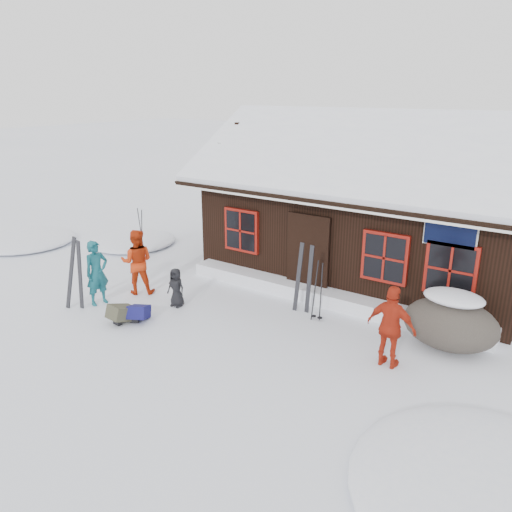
% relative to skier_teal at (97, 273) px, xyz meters
% --- Properties ---
extents(ground, '(120.00, 120.00, 0.00)m').
position_rel_skier_teal_xyz_m(ground, '(2.92, 0.81, -0.78)').
color(ground, white).
rests_on(ground, ground).
extents(mountain_hut, '(8.90, 6.09, 4.42)m').
position_rel_skier_teal_xyz_m(mountain_hut, '(4.42, 5.80, 0.80)').
color(mountain_hut, black).
rests_on(mountain_hut, ground).
extents(snow_drift, '(7.60, 0.60, 0.35)m').
position_rel_skier_teal_xyz_m(snow_drift, '(4.42, 3.06, -0.60)').
color(snow_drift, white).
rests_on(snow_drift, ground).
extents(snow_mounds, '(20.60, 13.20, 0.48)m').
position_rel_skier_teal_xyz_m(snow_mounds, '(4.57, 2.68, -0.78)').
color(snow_mounds, white).
rests_on(snow_mounds, ground).
extents(skier_teal, '(0.46, 0.62, 1.55)m').
position_rel_skier_teal_xyz_m(skier_teal, '(0.00, 0.00, 0.00)').
color(skier_teal, '#145761').
rests_on(skier_teal, ground).
extents(skier_orange_left, '(1.01, 0.98, 1.63)m').
position_rel_skier_teal_xyz_m(skier_orange_left, '(0.27, 1.00, 0.04)').
color(skier_orange_left, red).
rests_on(skier_orange_left, ground).
extents(skier_orange_right, '(0.94, 0.44, 1.57)m').
position_rel_skier_teal_xyz_m(skier_orange_right, '(6.68, 1.17, 0.01)').
color(skier_orange_right, '#AC2511').
rests_on(skier_orange_right, ground).
extents(skier_crouched, '(0.47, 0.33, 0.93)m').
position_rel_skier_teal_xyz_m(skier_crouched, '(1.61, 0.94, -0.31)').
color(skier_crouched, black).
rests_on(skier_crouched, ground).
extents(boulder, '(1.82, 1.36, 1.07)m').
position_rel_skier_teal_xyz_m(boulder, '(7.40, 2.52, -0.24)').
color(boulder, '#484139').
rests_on(boulder, ground).
extents(ski_pair_left, '(0.72, 0.23, 1.79)m').
position_rel_skier_teal_xyz_m(ski_pair_left, '(-0.12, -0.49, 0.08)').
color(ski_pair_left, black).
rests_on(ski_pair_left, ground).
extents(ski_pair_mid, '(0.45, 0.38, 1.57)m').
position_rel_skier_teal_xyz_m(ski_pair_mid, '(-1.62, 2.90, -0.04)').
color(ski_pair_mid, black).
rests_on(ski_pair_mid, ground).
extents(ski_pair_right, '(0.50, 0.10, 1.70)m').
position_rel_skier_teal_xyz_m(ski_pair_right, '(4.22, 2.33, 0.02)').
color(ski_pair_right, black).
rests_on(ski_pair_right, ground).
extents(ski_poles, '(0.25, 0.13, 1.42)m').
position_rel_skier_teal_xyz_m(ski_poles, '(4.69, 2.13, -0.11)').
color(ski_poles, black).
rests_on(ski_poles, ground).
extents(backpack_blue, '(0.59, 0.64, 0.28)m').
position_rel_skier_teal_xyz_m(backpack_blue, '(1.48, -0.12, -0.64)').
color(backpack_blue, '#131251').
rests_on(backpack_blue, ground).
extents(backpack_olive, '(0.46, 0.59, 0.30)m').
position_rel_skier_teal_xyz_m(backpack_olive, '(1.24, -0.38, -0.63)').
color(backpack_olive, '#3E3D2C').
rests_on(backpack_olive, ground).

